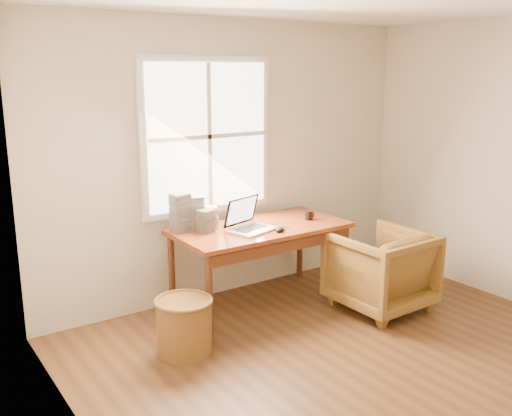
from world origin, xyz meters
The scene contains 11 objects.
room_shell centered at (-0.02, 0.16, 1.32)m, with size 4.04×4.54×2.64m.
desk centered at (0.00, 1.80, 0.73)m, with size 1.60×0.80×0.04m, color brown.
armchair centered at (0.85, 1.10, 0.37)m, with size 0.78×0.80×0.73m, color olive.
wicker_stool centered at (-1.03, 1.34, 0.21)m, with size 0.42×0.42×0.42m, color brown.
laptop centered at (-0.16, 1.70, 0.88)m, with size 0.36×0.38×0.27m, color silver, non-canonical shape.
mouse centered at (0.04, 1.55, 0.77)m, with size 0.11×0.07×0.04m, color black.
coffee_mug centered at (0.51, 1.73, 0.79)m, with size 0.07×0.07×0.08m, color black.
cd_stack_a centered at (-0.54, 2.05, 0.90)m, with size 0.15×0.13×0.30m, color #AAB0B5.
cd_stack_b centered at (-0.51, 1.91, 0.85)m, with size 0.13×0.11×0.20m, color #2A2A30.
cd_stack_c centered at (-0.68, 2.05, 0.92)m, with size 0.15×0.13×0.34m, color #9896A3.
cd_stack_d centered at (-0.41, 2.03, 0.85)m, with size 0.15×0.13×0.19m, color silver.
Camera 1 is at (-2.86, -2.31, 2.13)m, focal length 40.00 mm.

